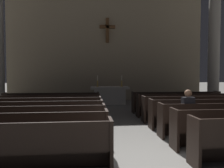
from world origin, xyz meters
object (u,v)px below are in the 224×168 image
Objects in this scene: pew_left_row_3 at (27,123)px; column_right_second at (214,38)px; pew_right_row_4 at (211,113)px; pew_right_row_5 at (196,108)px; lone_worshipper at (187,112)px; pew_left_row_5 at (43,111)px; altar at (110,95)px; pew_left_row_7 at (52,103)px; pew_left_row_4 at (36,116)px; pew_right_row_7 at (176,102)px; candlestick_right at (122,83)px; pew_left_row_2 at (14,133)px; pew_right_row_6 at (185,105)px; candlestick_left at (97,83)px; pew_left_row_6 at (48,107)px.

pew_left_row_3 is 0.52× the size of column_right_second.
column_right_second is at bearing 59.14° from pew_right_row_4.
lone_worshipper reaches higher than pew_right_row_5.
pew_left_row_5 is 1.82× the size of altar.
altar is (2.76, 3.00, 0.06)m from pew_left_row_7.
pew_left_row_7 is at bearing 152.21° from pew_right_row_4.
altar is at bearing 119.15° from pew_right_row_5.
column_right_second reaches higher than altar.
pew_left_row_4 is 1.00× the size of pew_right_row_5.
lone_worshipper is (-1.23, -0.93, 0.22)m from pew_right_row_4.
pew_right_row_7 is at bearing 0.00° from pew_left_row_7.
candlestick_right is at bearing -0.00° from altar.
altar is 0.98m from candlestick_right.
pew_left_row_4 is 2.90m from pew_left_row_7.
pew_left_row_2 is 7.33m from pew_right_row_7.
pew_left_row_3 is at bearing -170.04° from pew_right_row_4.
pew_right_row_7 is at bearing 90.00° from pew_right_row_5.
pew_right_row_5 is 0.52× the size of column_right_second.
pew_left_row_4 is at bearing -90.00° from pew_left_row_7.
pew_right_row_6 is 0.52× the size of column_right_second.
pew_right_row_7 is 4.03m from lone_worshipper.
pew_left_row_2 is 0.97m from pew_left_row_3.
candlestick_left is (2.06, 3.00, 0.74)m from pew_left_row_7.
pew_right_row_7 is at bearing 90.00° from pew_right_row_4.
pew_left_row_7 is (0.00, 3.87, 0.00)m from pew_left_row_3.
pew_left_row_3 is at bearing 90.00° from pew_left_row_2.
candlestick_right reaches higher than altar.
pew_left_row_2 is 8.14m from candlestick_left.
pew_left_row_4 is 10.49m from column_right_second.
pew_left_row_2 is at bearing -152.21° from pew_right_row_5.
candlestick_left reaches higher than pew_right_row_7.
lone_worshipper is at bearing -107.85° from pew_right_row_7.
pew_left_row_5 and pew_left_row_6 have the same top height.
pew_left_row_4 is at bearing 167.74° from lone_worshipper.
pew_left_row_7 is 0.52× the size of column_right_second.
pew_right_row_5 is at bearing -60.85° from altar.
pew_left_row_4 is at bearing -115.00° from altar.
pew_left_row_6 is at bearing -170.04° from pew_right_row_7.
pew_left_row_3 is 1.94m from pew_left_row_5.
candlestick_left is at bearing 75.32° from pew_left_row_2.
pew_left_row_5 is at bearing -160.64° from pew_right_row_7.
pew_left_row_3 is at bearing -90.00° from pew_left_row_4.
pew_right_row_6 is (5.51, -0.97, 0.00)m from pew_left_row_7.
lone_worshipper is at bearing 13.25° from pew_left_row_2.
pew_right_row_7 is (5.51, 3.87, 0.00)m from pew_left_row_3.
pew_right_row_6 is at bearing -133.90° from column_right_second.
pew_right_row_6 is 5.47m from column_right_second.
lone_worshipper is (1.52, -6.84, 0.16)m from altar.
pew_left_row_3 is 1.82× the size of altar.
altar is (-2.76, 3.97, 0.06)m from pew_right_row_6.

